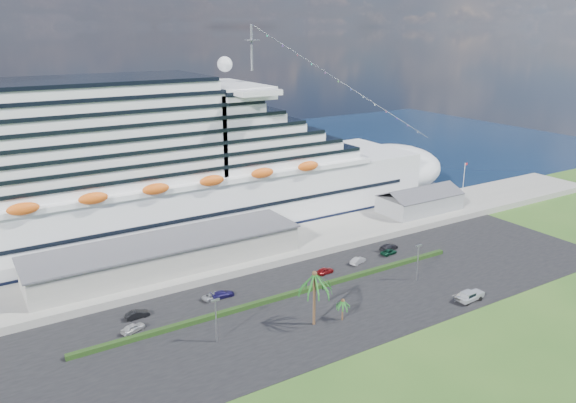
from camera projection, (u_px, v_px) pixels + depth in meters
ground at (369, 320)px, 106.73m from camera, size 420.00×420.00×0.00m
asphalt_lot at (335, 297)px, 115.64m from camera, size 140.00×38.00×0.12m
wharf at (265, 248)px, 138.93m from camera, size 240.00×20.00×1.80m
water at (148, 174)px, 212.25m from camera, size 420.00×160.00×0.02m
cruise_ship at (145, 177)px, 142.90m from camera, size 191.00×38.00×54.00m
terminal_building at (168, 253)px, 125.15m from camera, size 61.00×15.00×6.30m
port_shed at (420, 202)px, 164.03m from camera, size 24.00×12.31×7.37m
flagpole at (464, 181)px, 171.95m from camera, size 1.08×0.16×12.00m
hedge at (289, 295)px, 115.53m from camera, size 88.00×1.10×0.90m
lamp_post_left at (216, 315)px, 97.56m from camera, size 1.60×0.35×8.27m
lamp_post_right at (418, 258)px, 121.69m from camera, size 1.60×0.35×8.27m
palm_tall at (315, 280)px, 102.22m from camera, size 8.82×8.82×11.13m
palm_short at (343, 303)px, 105.41m from camera, size 3.53×3.53×4.56m
parked_car_0 at (133, 328)px, 102.13m from camera, size 4.93×3.27×1.56m
parked_car_1 at (137, 314)px, 106.94m from camera, size 4.63×1.72×1.51m
parked_car_2 at (213, 296)px, 114.54m from camera, size 4.96×3.14×1.27m
parked_car_3 at (222, 294)px, 115.12m from camera, size 5.05×2.12×1.45m
parked_car_4 at (325, 271)px, 126.08m from camera, size 4.57×2.24×1.50m
parked_car_5 at (358, 261)px, 131.58m from camera, size 4.80×2.82×1.49m
parked_car_6 at (389, 252)px, 136.94m from camera, size 4.69×2.61×1.24m
parked_car_7 at (389, 247)px, 139.72m from camera, size 5.54×2.75×1.55m
pickup_truck at (470, 296)px, 113.42m from camera, size 6.19×2.57×2.15m
boat_trailer at (465, 295)px, 113.78m from camera, size 5.92×4.26×1.65m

